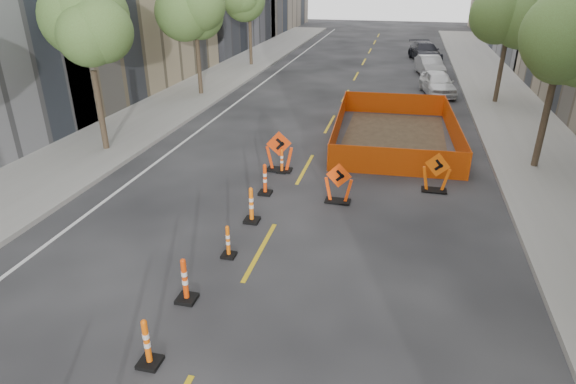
% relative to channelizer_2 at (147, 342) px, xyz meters
% --- Properties ---
extents(ground_plane, '(140.00, 140.00, 0.00)m').
position_rel_channelizer_2_xyz_m(ground_plane, '(0.89, 0.41, -0.53)').
color(ground_plane, black).
extents(sidewalk_left, '(4.00, 90.00, 0.15)m').
position_rel_channelizer_2_xyz_m(sidewalk_left, '(-8.11, 12.41, -0.45)').
color(sidewalk_left, gray).
rests_on(sidewalk_left, ground).
extents(sidewalk_right, '(4.00, 90.00, 0.15)m').
position_rel_channelizer_2_xyz_m(sidewalk_right, '(9.89, 12.41, -0.45)').
color(sidewalk_right, gray).
rests_on(sidewalk_right, ground).
extents(tree_l_b, '(2.80, 2.80, 5.95)m').
position_rel_channelizer_2_xyz_m(tree_l_b, '(-7.51, 10.41, 4.00)').
color(tree_l_b, '#382B1E').
rests_on(tree_l_b, ground).
extents(tree_l_c, '(2.80, 2.80, 5.95)m').
position_rel_channelizer_2_xyz_m(tree_l_c, '(-7.51, 20.41, 4.00)').
color(tree_l_c, '#382B1E').
rests_on(tree_l_c, ground).
extents(tree_l_d, '(2.80, 2.80, 5.95)m').
position_rel_channelizer_2_xyz_m(tree_l_d, '(-7.51, 30.41, 4.00)').
color(tree_l_d, '#382B1E').
rests_on(tree_l_d, ground).
extents(tree_r_b, '(2.80, 2.80, 5.95)m').
position_rel_channelizer_2_xyz_m(tree_r_b, '(9.29, 12.41, 4.00)').
color(tree_r_b, '#382B1E').
rests_on(tree_r_b, ground).
extents(tree_r_c, '(2.80, 2.80, 5.95)m').
position_rel_channelizer_2_xyz_m(tree_r_c, '(9.29, 22.41, 4.00)').
color(tree_r_c, '#382B1E').
rests_on(tree_r_c, ground).
extents(channelizer_2, '(0.42, 0.42, 1.06)m').
position_rel_channelizer_2_xyz_m(channelizer_2, '(0.00, 0.00, 0.00)').
color(channelizer_2, '#E75A09').
rests_on(channelizer_2, ground).
extents(channelizer_3, '(0.44, 0.44, 1.11)m').
position_rel_channelizer_2_xyz_m(channelizer_3, '(-0.13, 1.98, 0.03)').
color(channelizer_3, '#D93D09').
rests_on(channelizer_3, ground).
extents(channelizer_4, '(0.36, 0.36, 0.91)m').
position_rel_channelizer_2_xyz_m(channelizer_4, '(0.17, 3.95, -0.07)').
color(channelizer_4, '#E45E09').
rests_on(channelizer_4, ground).
extents(channelizer_5, '(0.44, 0.44, 1.12)m').
position_rel_channelizer_2_xyz_m(channelizer_5, '(0.18, 5.93, 0.03)').
color(channelizer_5, orange).
rests_on(channelizer_5, ground).
extents(channelizer_6, '(0.42, 0.42, 1.08)m').
position_rel_channelizer_2_xyz_m(channelizer_6, '(0.04, 7.91, 0.01)').
color(channelizer_6, '#F3410A').
rests_on(channelizer_6, ground).
extents(channelizer_7, '(0.37, 0.37, 0.93)m').
position_rel_channelizer_2_xyz_m(channelizer_7, '(0.12, 9.88, -0.06)').
color(channelizer_7, '#FF5A0A').
rests_on(channelizer_7, ground).
extents(chevron_sign_left, '(1.18, 0.93, 1.55)m').
position_rel_channelizer_2_xyz_m(chevron_sign_left, '(-0.01, 10.01, 0.25)').
color(chevron_sign_left, red).
rests_on(chevron_sign_left, ground).
extents(chevron_sign_center, '(0.93, 0.59, 1.36)m').
position_rel_channelizer_2_xyz_m(chevron_sign_center, '(2.49, 7.85, 0.15)').
color(chevron_sign_center, '#FF440A').
rests_on(chevron_sign_center, ground).
extents(chevron_sign_right, '(1.05, 0.81, 1.39)m').
position_rel_channelizer_2_xyz_m(chevron_sign_right, '(5.56, 9.45, 0.17)').
color(chevron_sign_right, '#E95909').
rests_on(chevron_sign_right, ground).
extents(safety_fence, '(5.45, 8.79, 1.07)m').
position_rel_channelizer_2_xyz_m(safety_fence, '(4.04, 14.79, 0.01)').
color(safety_fence, '#E0440B').
rests_on(safety_fence, ground).
extents(parked_car_near, '(2.33, 4.28, 1.38)m').
position_rel_channelizer_2_xyz_m(parked_car_near, '(6.21, 24.00, 0.16)').
color(parked_car_near, white).
rests_on(parked_car_near, ground).
extents(parked_car_mid, '(2.19, 4.27, 1.34)m').
position_rel_channelizer_2_xyz_m(parked_car_mid, '(5.90, 29.85, 0.14)').
color(parked_car_mid, '#A4A4A9').
rests_on(parked_car_mid, ground).
extents(parked_car_far, '(3.03, 5.25, 1.43)m').
position_rel_channelizer_2_xyz_m(parked_car_far, '(5.70, 36.28, 0.19)').
color(parked_car_far, black).
rests_on(parked_car_far, ground).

